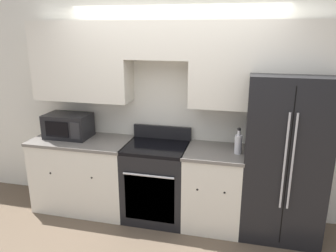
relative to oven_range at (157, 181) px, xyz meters
name	(u,v)px	position (x,y,z in m)	size (l,w,h in m)	color
ground_plane	(162,231)	(0.14, -0.31, -0.47)	(12.00, 12.00, 0.00)	brown
wall_back	(174,89)	(0.15, 0.27, 1.08)	(8.00, 0.39, 2.60)	silver
lower_cabinets_left	(84,174)	(-0.96, 0.00, 0.00)	(1.22, 0.64, 0.93)	silver
lower_cabinets_right	(213,188)	(0.69, 0.00, 0.00)	(0.67, 0.64, 0.93)	silver
oven_range	(157,181)	(0.00, 0.00, 0.00)	(0.73, 0.65, 1.09)	black
refrigerator	(284,157)	(1.43, 0.04, 0.44)	(0.84, 0.73, 1.81)	black
microwave	(68,126)	(-1.16, 0.05, 0.61)	(0.55, 0.36, 0.30)	black
bottle	(238,144)	(0.94, -0.03, 0.57)	(0.08, 0.08, 0.29)	silver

